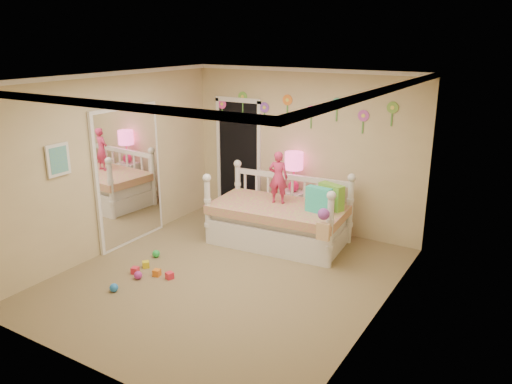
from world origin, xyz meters
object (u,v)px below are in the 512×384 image
Objects in this scene: daybed at (279,209)px; nightstand at (293,210)px; child at (278,177)px; table_lamp at (294,166)px.

daybed is 0.72m from nightstand.
child reaches higher than table_lamp.
nightstand is (-0.10, 0.67, -0.24)m from daybed.
table_lamp is (-0.04, 0.59, 0.05)m from child.
nightstand is at bearing 0.00° from table_lamp.
child reaches higher than daybed.
table_lamp is at bearing 0.00° from nightstand.
nightstand is 0.75m from table_lamp.
child is 1.23× the size of table_lamp.
table_lamp is at bearing 93.48° from daybed.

